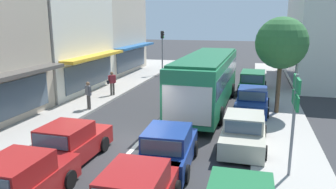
% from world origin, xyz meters
% --- Properties ---
extents(ground_plane, '(140.00, 140.00, 0.00)m').
position_xyz_m(ground_plane, '(0.00, 0.00, 0.00)').
color(ground_plane, '#2D2D30').
extents(lane_centre_line, '(0.20, 28.00, 0.01)m').
position_xyz_m(lane_centre_line, '(0.00, 4.00, 0.00)').
color(lane_centre_line, silver).
rests_on(lane_centre_line, ground).
extents(sidewalk_left, '(5.20, 44.00, 0.14)m').
position_xyz_m(sidewalk_left, '(-6.80, 6.00, 0.07)').
color(sidewalk_left, '#A39E96').
rests_on(sidewalk_left, ground).
extents(kerb_right, '(2.80, 44.00, 0.12)m').
position_xyz_m(kerb_right, '(6.20, 6.00, 0.06)').
color(kerb_right, '#A39E96').
rests_on(kerb_right, ground).
extents(shopfront_mid_block, '(7.90, 8.45, 8.10)m').
position_xyz_m(shopfront_mid_block, '(-10.18, 8.91, 4.04)').
color(shopfront_mid_block, silver).
rests_on(shopfront_mid_block, ground).
extents(shopfront_far_end, '(7.44, 9.13, 8.57)m').
position_xyz_m(shopfront_far_end, '(-10.18, 17.83, 4.28)').
color(shopfront_far_end, beige).
rests_on(shopfront_far_end, ground).
extents(city_bus, '(2.92, 10.91, 3.23)m').
position_xyz_m(city_bus, '(2.03, 6.81, 1.88)').
color(city_bus, '#237A4C').
rests_on(city_bus, ground).
extents(hatchback_adjacent_lane_trail, '(1.95, 3.77, 1.54)m').
position_xyz_m(hatchback_adjacent_lane_trail, '(1.88, -1.62, 0.71)').
color(hatchback_adjacent_lane_trail, navy).
rests_on(hatchback_adjacent_lane_trail, ground).
extents(sedan_behind_bus_mid, '(1.98, 4.24, 1.47)m').
position_xyz_m(sedan_behind_bus_mid, '(-1.93, -2.16, 0.66)').
color(sedan_behind_bus_mid, maroon).
rests_on(sedan_behind_bus_mid, ground).
extents(hatchback_queue_far_back, '(1.83, 3.71, 1.54)m').
position_xyz_m(hatchback_queue_far_back, '(-1.59, -5.16, 0.71)').
color(hatchback_queue_far_back, maroon).
rests_on(hatchback_queue_far_back, ground).
extents(parked_sedan_kerb_second, '(1.94, 4.22, 1.47)m').
position_xyz_m(parked_sedan_kerb_second, '(4.45, 1.07, 0.66)').
color(parked_sedan_kerb_second, '#B7B29E').
rests_on(parked_sedan_kerb_second, ground).
extents(parked_sedan_kerb_third, '(2.01, 4.26, 1.47)m').
position_xyz_m(parked_sedan_kerb_third, '(4.73, 6.63, 0.66)').
color(parked_sedan_kerb_third, navy).
rests_on(parked_sedan_kerb_third, ground).
extents(parked_wagon_kerb_rear, '(2.05, 4.56, 1.58)m').
position_xyz_m(parked_wagon_kerb_rear, '(4.68, 12.13, 0.75)').
color(parked_wagon_kerb_rear, '#1E6638').
rests_on(parked_wagon_kerb_rear, ground).
extents(traffic_light_downstreet, '(0.33, 0.24, 4.20)m').
position_xyz_m(traffic_light_downstreet, '(-3.76, 17.46, 2.85)').
color(traffic_light_downstreet, gray).
rests_on(traffic_light_downstreet, ground).
extents(directional_road_sign, '(0.10, 1.40, 3.60)m').
position_xyz_m(directional_road_sign, '(6.07, -1.42, 2.70)').
color(directional_road_sign, gray).
rests_on(directional_road_sign, ground).
extents(street_tree_right, '(2.82, 2.82, 5.44)m').
position_xyz_m(street_tree_right, '(6.08, 6.49, 4.01)').
color(street_tree_right, brown).
rests_on(street_tree_right, ground).
extents(pedestrian_with_handbag_near, '(0.52, 0.58, 1.63)m').
position_xyz_m(pedestrian_with_handbag_near, '(-4.70, 8.02, 1.07)').
color(pedestrian_with_handbag_near, '#4C4742').
rests_on(pedestrian_with_handbag_near, sidewalk_left).
extents(pedestrian_browsing_midblock, '(0.47, 0.39, 1.63)m').
position_xyz_m(pedestrian_browsing_midblock, '(-4.52, 4.35, 1.07)').
color(pedestrian_browsing_midblock, '#4C4742').
rests_on(pedestrian_browsing_midblock, sidewalk_left).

